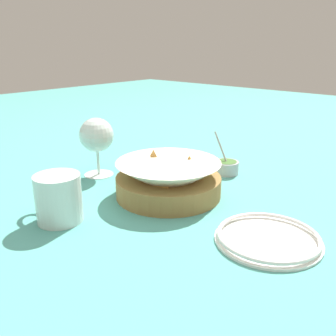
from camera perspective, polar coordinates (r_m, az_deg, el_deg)
The scene contains 6 objects.
ground_plane at distance 0.86m, azimuth -0.75°, elevation -4.52°, with size 4.00×4.00×0.00m, color teal.
food_basket at distance 0.86m, azimuth 0.01°, elevation -1.91°, with size 0.24×0.24×0.10m.
sauce_cup at distance 1.02m, azimuth 8.88°, elevation 0.20°, with size 0.07×0.07×0.11m.
wine_glass at distance 0.99m, azimuth -10.65°, elevation 4.75°, with size 0.09×0.09×0.15m.
beer_mug at distance 0.77m, azimuth -16.37°, elevation -4.66°, with size 0.13×0.09×0.10m.
side_plate at distance 0.70m, azimuth 15.00°, elevation -10.22°, with size 0.19×0.19×0.01m.
Camera 1 is at (-0.53, 0.58, 0.34)m, focal length 40.00 mm.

